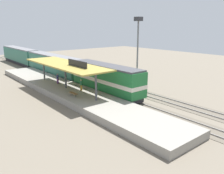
{
  "coord_description": "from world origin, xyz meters",
  "views": [
    {
      "loc": [
        -21.29,
        -31.62,
        10.23
      ],
      "look_at": [
        -1.38,
        -7.3,
        2.0
      ],
      "focal_mm": 37.52,
      "sensor_mm": 36.0,
      "label": 1
    }
  ],
  "objects_px": {
    "passenger_carriage_rear": "(20,55)",
    "passenger_carriage_front": "(53,65)",
    "platform_bench": "(73,93)",
    "light_mast": "(138,37)",
    "person_walking": "(58,78)",
    "person_waiting": "(81,84)",
    "locomotive": "(106,79)"
  },
  "relations": [
    {
      "from": "passenger_carriage_front",
      "to": "passenger_carriage_rear",
      "type": "bearing_deg",
      "value": 90.0
    },
    {
      "from": "platform_bench",
      "to": "light_mast",
      "type": "bearing_deg",
      "value": 6.51
    },
    {
      "from": "platform_bench",
      "to": "person_walking",
      "type": "distance_m",
      "value": 8.26
    },
    {
      "from": "platform_bench",
      "to": "locomotive",
      "type": "height_order",
      "value": "locomotive"
    },
    {
      "from": "platform_bench",
      "to": "locomotive",
      "type": "bearing_deg",
      "value": 5.01
    },
    {
      "from": "passenger_carriage_rear",
      "to": "passenger_carriage_front",
      "type": "bearing_deg",
      "value": -90.0
    },
    {
      "from": "platform_bench",
      "to": "person_waiting",
      "type": "xyz_separation_m",
      "value": [
        2.42,
        1.87,
        0.51
      ]
    },
    {
      "from": "platform_bench",
      "to": "locomotive",
      "type": "relative_size",
      "value": 0.12
    },
    {
      "from": "platform_bench",
      "to": "person_waiting",
      "type": "height_order",
      "value": "person_waiting"
    },
    {
      "from": "locomotive",
      "to": "person_walking",
      "type": "xyz_separation_m",
      "value": [
        -4.27,
        7.54,
        -0.56
      ]
    },
    {
      "from": "passenger_carriage_rear",
      "to": "person_waiting",
      "type": "height_order",
      "value": "passenger_carriage_rear"
    },
    {
      "from": "locomotive",
      "to": "passenger_carriage_rear",
      "type": "distance_m",
      "value": 38.8
    },
    {
      "from": "platform_bench",
      "to": "person_walking",
      "type": "bearing_deg",
      "value": 77.92
    },
    {
      "from": "passenger_carriage_rear",
      "to": "light_mast",
      "type": "bearing_deg",
      "value": -78.33
    },
    {
      "from": "locomotive",
      "to": "person_walking",
      "type": "bearing_deg",
      "value": 119.56
    },
    {
      "from": "passenger_carriage_rear",
      "to": "person_waiting",
      "type": "distance_m",
      "value": 37.62
    },
    {
      "from": "passenger_carriage_rear",
      "to": "person_waiting",
      "type": "xyz_separation_m",
      "value": [
        -3.58,
        -37.45,
        -0.46
      ]
    },
    {
      "from": "passenger_carriage_front",
      "to": "light_mast",
      "type": "bearing_deg",
      "value": -65.29
    },
    {
      "from": "light_mast",
      "to": "person_walking",
      "type": "bearing_deg",
      "value": 151.75
    },
    {
      "from": "passenger_carriage_front",
      "to": "person_waiting",
      "type": "xyz_separation_m",
      "value": [
        -3.58,
        -16.65,
        -0.46
      ]
    },
    {
      "from": "person_walking",
      "to": "light_mast",
      "type": "bearing_deg",
      "value": -28.25
    },
    {
      "from": "passenger_carriage_front",
      "to": "person_walking",
      "type": "xyz_separation_m",
      "value": [
        -4.27,
        -10.46,
        -0.46
      ]
    },
    {
      "from": "light_mast",
      "to": "person_walking",
      "type": "height_order",
      "value": "light_mast"
    },
    {
      "from": "passenger_carriage_front",
      "to": "light_mast",
      "type": "distance_m",
      "value": 19.63
    },
    {
      "from": "locomotive",
      "to": "passenger_carriage_rear",
      "type": "xyz_separation_m",
      "value": [
        0.0,
        38.8,
        -0.1
      ]
    },
    {
      "from": "platform_bench",
      "to": "passenger_carriage_rear",
      "type": "distance_m",
      "value": 39.79
    },
    {
      "from": "locomotive",
      "to": "person_waiting",
      "type": "xyz_separation_m",
      "value": [
        -3.58,
        1.35,
        -0.56
      ]
    },
    {
      "from": "platform_bench",
      "to": "locomotive",
      "type": "distance_m",
      "value": 6.12
    },
    {
      "from": "locomotive",
      "to": "passenger_carriage_front",
      "type": "distance_m",
      "value": 18.0
    },
    {
      "from": "person_walking",
      "to": "platform_bench",
      "type": "bearing_deg",
      "value": -102.08
    },
    {
      "from": "person_walking",
      "to": "passenger_carriage_front",
      "type": "bearing_deg",
      "value": 67.78
    },
    {
      "from": "platform_bench",
      "to": "person_walking",
      "type": "relative_size",
      "value": 0.99
    }
  ]
}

